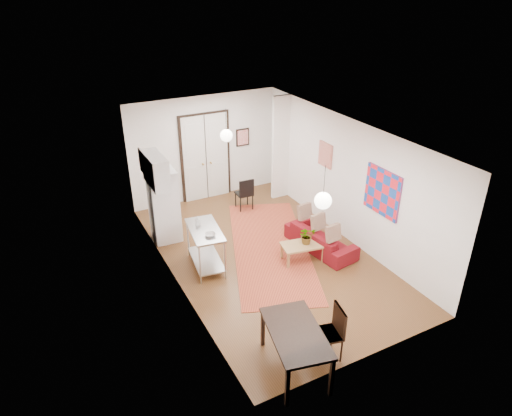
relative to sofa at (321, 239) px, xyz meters
name	(u,v)px	position (x,y,z in m)	size (l,w,h in m)	color
floor	(265,255)	(-1.26, 0.34, -0.26)	(7.00, 7.00, 0.00)	brown
ceiling	(267,132)	(-1.26, 0.34, 2.64)	(4.20, 7.00, 0.02)	white
wall_back	(205,148)	(-1.26, 3.84, 1.19)	(4.20, 0.02, 2.90)	white
wall_front	(376,286)	(-1.26, -3.16, 1.19)	(4.20, 0.02, 2.90)	white
wall_left	(171,220)	(-3.36, 0.34, 1.19)	(0.02, 7.00, 2.90)	white
wall_right	(345,179)	(0.84, 0.34, 1.19)	(0.02, 7.00, 2.90)	white
double_doors	(206,158)	(-1.26, 3.80, 0.94)	(1.44, 0.06, 2.50)	silver
stub_partition	(281,148)	(0.59, 2.89, 1.19)	(0.50, 0.10, 2.90)	white
wall_cabinet	(156,170)	(-3.18, 1.84, 1.64)	(0.35, 1.00, 0.70)	white
painting_popart	(382,192)	(0.81, -0.91, 1.39)	(0.05, 1.00, 1.00)	red
painting_abstract	(325,155)	(0.81, 1.14, 1.54)	(0.05, 0.50, 0.60)	beige
poster_back	(243,137)	(-0.11, 3.81, 1.34)	(0.40, 0.03, 0.50)	red
print_left	(142,162)	(-3.33, 2.34, 1.69)	(0.03, 0.44, 0.54)	#9C6741
pendant_back	(226,136)	(-1.26, 2.34, 1.99)	(0.30, 0.30, 0.80)	white
pendant_front	(323,201)	(-1.26, -1.66, 1.99)	(0.30, 0.30, 0.80)	white
kilim_rug	(270,247)	(-1.01, 0.57, -0.26)	(1.69, 4.50, 0.01)	#B94F2E
sofa	(321,239)	(0.00, 0.00, 0.00)	(1.81, 0.71, 0.53)	maroon
coffee_table	(303,246)	(-0.63, -0.20, 0.09)	(0.99, 0.66, 0.41)	tan
potted_plant	(307,235)	(-0.53, -0.20, 0.34)	(0.36, 0.31, 0.40)	#316D36
kitchen_counter	(205,243)	(-2.61, 0.54, 0.34)	(0.77, 1.29, 0.93)	#AAADAF
bowl	(210,235)	(-2.61, 0.24, 0.70)	(0.22, 0.22, 0.05)	silver
soap_bottle	(198,221)	(-2.66, 0.79, 0.77)	(0.09, 0.09, 0.19)	teal
fridge	(164,206)	(-3.01, 2.10, 0.62)	(0.62, 0.62, 1.76)	white
dining_table	(296,336)	(-2.45, -2.81, 0.42)	(1.07, 1.52, 0.77)	black
dining_chair_near	(324,326)	(-1.85, -2.71, 0.29)	(0.54, 0.69, 0.95)	#3C1E13
dining_chair_far	(324,326)	(-1.85, -2.71, 0.29)	(0.54, 0.69, 0.95)	#3C1E13
black_side_chair	(243,190)	(-0.65, 2.75, 0.26)	(0.43, 0.43, 0.90)	black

